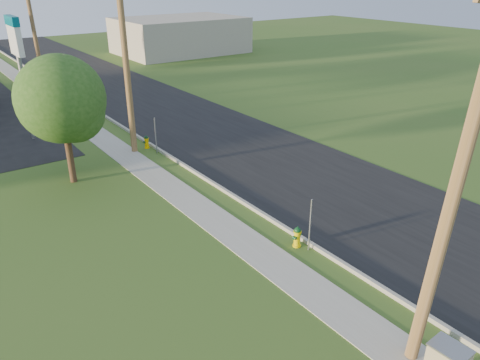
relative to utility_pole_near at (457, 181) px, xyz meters
The scene contains 16 objects.
ground_plane 4.94m from the utility_pole_near, 59.04° to the left, with size 140.00×140.00×0.00m, color #375A1F.
road 13.04m from the utility_pole_near, 65.13° to the left, with size 8.00×120.00×0.02m, color black.
curb 12.02m from the utility_pole_near, 84.29° to the left, with size 0.15×120.00×0.15m, color gray.
sidewalk 12.01m from the utility_pole_near, 93.38° to the left, with size 1.50×120.00×0.03m, color gray.
utility_pole_near is the anchor object (origin of this frame).
utility_pole_mid 18.00m from the utility_pole_near, 90.00° to the left, with size 1.40×0.32×9.80m.
utility_pole_far 36.00m from the utility_pole_near, 90.00° to the left, with size 1.40×0.32×9.50m.
sign_post_near 6.50m from the utility_pole_near, 80.72° to the left, with size 0.05×0.04×2.00m, color gray.
sign_post_mid 17.44m from the utility_pole_near, 87.14° to the left, with size 0.05×0.04×2.00m, color gray.
sign_post_far 29.46m from the utility_pole_near, 88.33° to the left, with size 0.05×0.04×2.00m, color gray.
price_pylon 23.83m from the utility_pole_near, 99.42° to the left, with size 0.34×2.04×6.85m.
distant_building 49.70m from the utility_pole_near, 67.98° to the left, with size 14.00×10.00×4.00m, color #9D9487.
tree_verge 16.40m from the utility_pole_near, 103.75° to the left, with size 3.87×3.87×5.87m.
hydrant_near 7.18m from the utility_pole_near, 83.12° to the left, with size 0.42×0.37×0.80m.
hydrant_mid 18.64m from the utility_pole_near, 87.53° to the left, with size 0.38×0.34×0.74m.
hydrant_far 30.13m from the utility_pole_near, 88.55° to the left, with size 0.41×0.37×0.79m.
Camera 1 is at (-9.98, -5.78, 9.06)m, focal length 35.00 mm.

